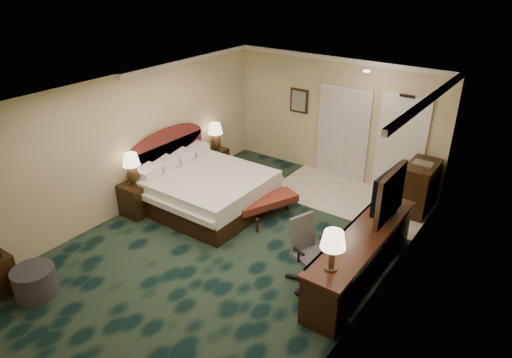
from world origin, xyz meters
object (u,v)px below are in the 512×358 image
Objects in this scene: bed at (207,191)px; tv at (387,193)px; bed_bench at (266,208)px; desk at (361,257)px; desk_chair at (312,254)px; lamp_near at (132,169)px; minibar at (419,187)px; lamp_far at (215,137)px; nightstand_near at (138,198)px; ottoman at (35,282)px; nightstand_far at (216,160)px.

bed is 2.24× the size of tv.
bed_bench is at bearing 15.20° from bed.
bed_bench is 2.48m from tv.
desk is at bearing -5.99° from bed.
desk_chair is (-0.57, -0.54, 0.13)m from desk.
lamp_near is 5.56m from minibar.
desk is 2.86× the size of minibar.
lamp_near is 0.98× the size of lamp_far.
lamp_near is (-0.02, -0.03, 0.64)m from nightstand_near.
desk is 2.86× the size of tv.
tv reaches higher than ottoman.
minibar is (4.43, 3.33, -0.46)m from lamp_near.
bed is 3.60× the size of ottoman.
ottoman is at bearing -95.38° from bed.
desk_chair reaches higher than nightstand_near.
bed is 2.23× the size of minibar.
nightstand_far is at bearing 91.07° from nightstand_near.
desk_chair is at bearing -17.43° from bed.
tv is at bearing 45.77° from ottoman.
bed reaches higher than bed_bench.
nightstand_near is 1.01× the size of lamp_far.
lamp_far is 0.22× the size of desk.
nightstand_far is 0.86× the size of ottoman.
ottoman is (0.65, -4.96, -0.63)m from lamp_far.
ottoman is at bearing -88.22° from bed_bench.
tv is (4.41, 1.37, 0.89)m from nightstand_near.
desk_chair reaches higher than bed_bench.
bed is 1.74m from nightstand_far.
desk_chair is (2.88, -0.91, 0.19)m from bed.
minibar is (0.58, 3.23, -0.04)m from desk_chair.
bed is 3.60m from tv.
nightstand_far is (-0.99, 1.43, -0.09)m from bed.
bed is 1.36m from nightstand_near.
bed is 3.47m from desk.
lamp_near is at bearing -143.05° from minibar.
ottoman is at bearing -82.46° from nightstand_far.
tv is at bearing -89.87° from minibar.
desk_chair is at bearing -31.23° from lamp_far.
minibar is at bearing 93.90° from tv.
nightstand_far is 0.85× the size of lamp_near.
lamp_near is at bearing -158.14° from desk_chair.
lamp_near reaches higher than bed_bench.
desk is at bearing 39.83° from ottoman.
tv is at bearing 17.22° from nightstand_near.
tv is (4.44, 1.40, 0.26)m from lamp_near.
bed is at bearing 84.62° from ottoman.
lamp_near is (-0.96, -1.01, 0.60)m from bed.
tv is (3.47, 0.39, 0.86)m from bed.
bed is at bearing -55.42° from nightstand_far.
desk is (4.43, -1.80, -0.44)m from lamp_far.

